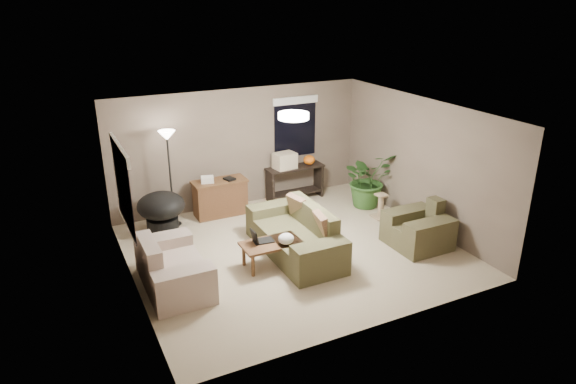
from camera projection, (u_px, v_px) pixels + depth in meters
name	position (u px, v px, depth m)	size (l,w,h in m)	color
room_shell	(293.00, 185.00, 8.71)	(5.50, 5.50, 5.50)	#C2AF90
main_sofa	(297.00, 238.00, 8.98)	(0.95, 2.20, 0.85)	#4E4B2E
throw_pillows	(310.00, 216.00, 8.96)	(0.31, 1.38, 0.47)	#8C7251
loveseat	(172.00, 270.00, 7.93)	(0.90, 1.60, 0.85)	beige
armchair	(418.00, 230.00, 9.25)	(0.95, 1.00, 0.85)	#4C482D
coffee_table	(271.00, 246.00, 8.55)	(1.00, 0.55, 0.42)	brown
laptop	(260.00, 239.00, 8.52)	(0.37, 0.26, 0.24)	black
plastic_bag	(286.00, 239.00, 8.45)	(0.26, 0.24, 0.19)	white
desk	(220.00, 197.00, 10.52)	(1.10, 0.50, 0.75)	brown
desk_papers	(212.00, 179.00, 10.30)	(0.72, 0.31, 0.12)	silver
console_table	(295.00, 180.00, 11.33)	(1.30, 0.40, 0.75)	black
pumpkin	(309.00, 160.00, 11.33)	(0.25, 0.25, 0.21)	orange
cardboard_box	(285.00, 161.00, 11.06)	(0.46, 0.34, 0.34)	beige
papasan_chair	(161.00, 210.00, 9.71)	(0.98, 0.98, 0.80)	black
floor_lamp	(168.00, 147.00, 9.62)	(0.32, 0.32, 1.91)	black
ceiling_fixture	(293.00, 116.00, 8.28)	(0.50, 0.50, 0.10)	white
houseplant	(367.00, 185.00, 10.95)	(1.08, 1.20, 0.94)	#2D5923
cat_scratching_post	(381.00, 207.00, 10.46)	(0.32, 0.32, 0.50)	tan
window_left	(121.00, 173.00, 7.65)	(0.05, 1.56, 1.33)	black
window_back	(295.00, 117.00, 11.13)	(1.06, 0.05, 1.33)	black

